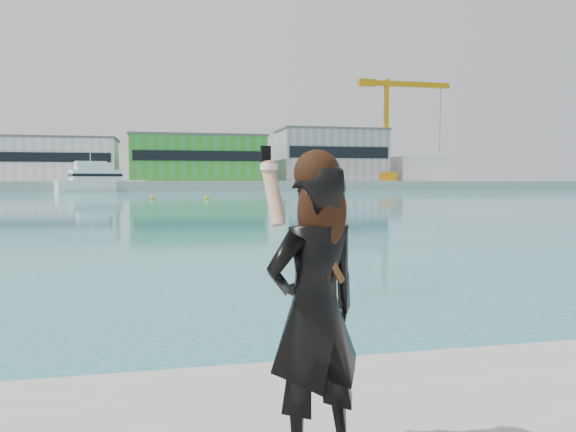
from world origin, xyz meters
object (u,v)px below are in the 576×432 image
at_px(buoy_near, 207,199).
at_px(motor_yacht, 98,180).
at_px(woman, 315,303).
at_px(buoy_extra, 152,199).
at_px(dock_crane, 391,126).

bearing_deg(buoy_near, motor_yacht, 110.21).
bearing_deg(buoy_near, woman, -93.91).
bearing_deg(buoy_extra, motor_yacht, 103.88).
bearing_deg(dock_crane, buoy_near, -129.72).
distance_m(buoy_near, buoy_extra, 6.97).
distance_m(motor_yacht, buoy_near, 50.31).
bearing_deg(buoy_extra, woman, -88.33).
bearing_deg(dock_crane, motor_yacht, -170.61).
bearing_deg(dock_crane, woman, -113.20).
bearing_deg(buoy_extra, buoy_near, -23.43).
xyz_separation_m(dock_crane, motor_yacht, (-65.56, -10.84, -12.90)).
xyz_separation_m(buoy_extra, woman, (1.97, -67.53, 1.73)).
bearing_deg(motor_yacht, buoy_near, -89.77).
distance_m(buoy_near, woman, 64.93).
relative_size(motor_yacht, woman, 9.33).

